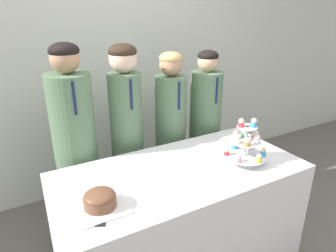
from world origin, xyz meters
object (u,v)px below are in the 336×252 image
at_px(cake_knife, 107,225).
at_px(cupcake_stand, 246,143).
at_px(student_1, 127,142).
at_px(student_0, 77,156).
at_px(student_2, 171,139).
at_px(round_cake, 100,200).
at_px(student_3, 204,133).

distance_m(cake_knife, cupcake_stand, 1.04).
relative_size(cake_knife, student_1, 0.14).
xyz_separation_m(student_0, student_2, (0.79, -0.00, -0.04)).
relative_size(round_cake, student_2, 0.18).
bearing_deg(cake_knife, student_1, 90.66).
distance_m(student_0, student_2, 0.79).
height_order(cake_knife, student_3, student_3).
height_order(round_cake, cupcake_stand, cupcake_stand).
distance_m(cupcake_stand, student_2, 0.76).
height_order(student_0, student_3, student_0).
bearing_deg(student_1, student_0, 180.00).
xyz_separation_m(cupcake_stand, student_2, (-0.17, 0.71, -0.21)).
relative_size(cake_knife, student_2, 0.15).
xyz_separation_m(student_1, student_2, (0.39, -0.00, -0.06)).
bearing_deg(round_cake, student_2, 41.03).
bearing_deg(student_3, student_2, -180.00).
bearing_deg(student_2, student_1, 180.00).
xyz_separation_m(round_cake, cupcake_stand, (1.00, 0.02, 0.09)).
bearing_deg(cupcake_stand, student_2, 103.38).
bearing_deg(student_0, cupcake_stand, -36.58).
relative_size(round_cake, cupcake_stand, 0.83).
relative_size(student_2, student_3, 1.01).
distance_m(cake_knife, student_1, 0.98).
xyz_separation_m(round_cake, student_1, (0.44, 0.72, -0.06)).
distance_m(cupcake_stand, student_3, 0.77).
bearing_deg(student_2, student_0, 180.00).
xyz_separation_m(cake_knife, student_0, (0.06, 0.87, -0.03)).
relative_size(cupcake_stand, student_1, 0.21).
distance_m(round_cake, cake_knife, 0.16).
bearing_deg(student_2, cake_knife, -134.16).
xyz_separation_m(cake_knife, student_3, (1.20, 0.87, -0.09)).
bearing_deg(cupcake_stand, student_0, 143.42).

